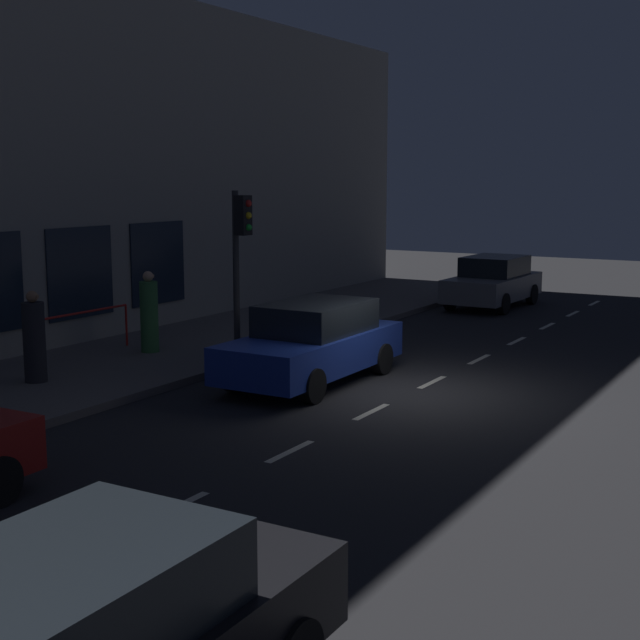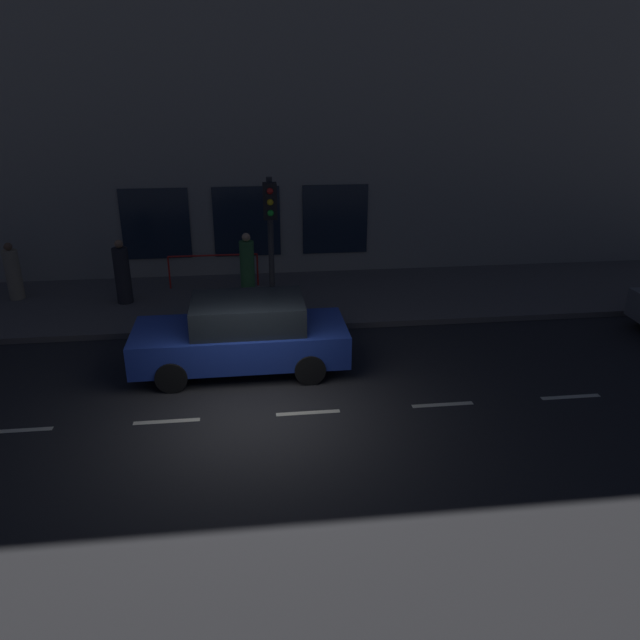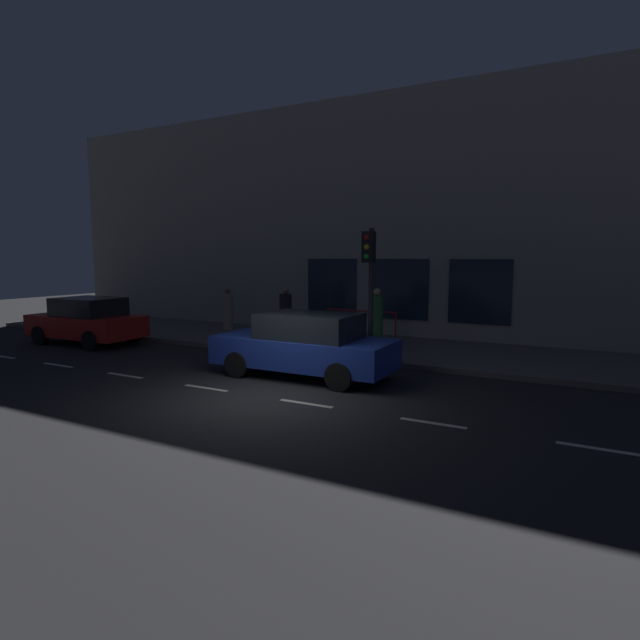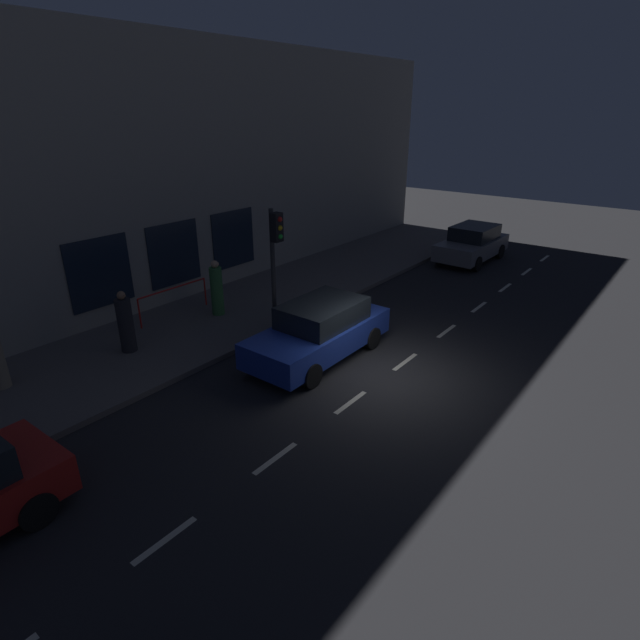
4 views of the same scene
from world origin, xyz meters
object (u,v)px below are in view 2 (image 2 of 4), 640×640
Objects in this scene: pedestrian_1 at (13,274)px; pedestrian_2 at (247,268)px; traffic_light at (271,225)px; parked_car_0 at (243,335)px; pedestrian_0 at (122,274)px.

pedestrian_1 is 0.88× the size of pedestrian_2.
parked_car_0 is (-2.26, 0.74, -1.83)m from traffic_light.
pedestrian_0 is 1.10× the size of pedestrian_1.
pedestrian_1 reaches higher than parked_car_0.
traffic_light is 2.25× the size of pedestrian_1.
pedestrian_2 is (4.33, -0.14, 0.19)m from parked_car_0.
traffic_light reaches higher than pedestrian_2.
pedestrian_2 is at bearing 16.11° from traffic_light.
traffic_light reaches higher than parked_car_0.
traffic_light is 1.98× the size of pedestrian_2.
traffic_light is 4.72m from pedestrian_0.
pedestrian_1 is (2.64, 6.99, -1.75)m from traffic_light.
traffic_light is at bearing 59.88° from pedestrian_2.
parked_car_0 is 5.31m from pedestrian_0.
pedestrian_1 is (0.67, 3.04, -0.07)m from pedestrian_0.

